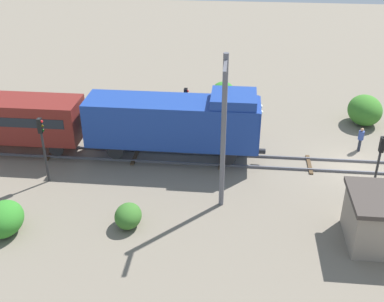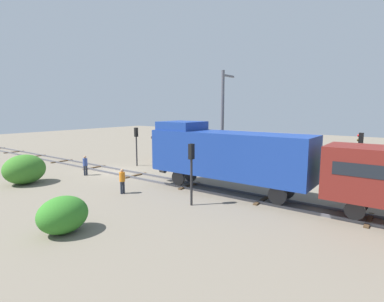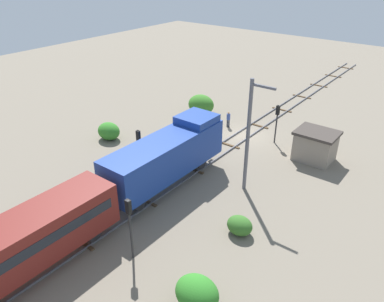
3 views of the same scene
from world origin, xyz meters
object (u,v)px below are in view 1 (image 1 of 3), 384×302
object	(u,v)px
traffic_signal_near	(380,156)
traffic_signal_far	(42,139)
worker_near_track	(361,137)
catenary_mast	(223,131)
relay_hut	(376,219)
worker_by_signal	(258,122)
traffic_signal_mid	(186,103)
locomotive	(175,121)

from	to	relation	value
traffic_signal_near	traffic_signal_far	world-z (taller)	traffic_signal_far
worker_near_track	traffic_signal_near	bearing A→B (deg)	90.38
catenary_mast	traffic_signal_near	bearing A→B (deg)	-78.06
traffic_signal_far	catenary_mast	bearing A→B (deg)	-97.78
traffic_signal_near	relay_hut	size ratio (longest dim) A/B	1.09
traffic_signal_near	worker_by_signal	bearing A→B (deg)	41.43
worker_by_signal	catenary_mast	world-z (taller)	catenary_mast
catenary_mast	worker_near_track	bearing A→B (deg)	-50.76
traffic_signal_mid	relay_hut	bearing A→B (deg)	-135.36
traffic_signal_far	traffic_signal_near	bearing A→B (deg)	-88.82
locomotive	traffic_signal_near	size ratio (longest dim) A/B	3.03
locomotive	catenary_mast	bearing A→B (deg)	-147.34
traffic_signal_mid	catenary_mast	bearing A→B (deg)	-160.78
worker_by_signal	catenary_mast	bearing A→B (deg)	-93.84
traffic_signal_near	catenary_mast	xyz separation A→B (m)	(-1.86, 8.78, 2.01)
traffic_signal_mid	traffic_signal_far	world-z (taller)	traffic_signal_far
traffic_signal_near	relay_hut	bearing A→B (deg)	167.36
traffic_signal_mid	traffic_signal_far	size ratio (longest dim) A/B	0.87
worker_by_signal	catenary_mast	size ratio (longest dim) A/B	0.19
traffic_signal_far	worker_near_track	bearing A→B (deg)	-73.14
traffic_signal_mid	relay_hut	world-z (taller)	traffic_signal_mid
traffic_signal_near	traffic_signal_mid	bearing A→B (deg)	60.63
traffic_signal_mid	worker_by_signal	distance (m)	5.49
traffic_signal_mid	worker_near_track	size ratio (longest dim) A/B	2.16
worker_by_signal	traffic_signal_far	bearing A→B (deg)	-139.06
traffic_signal_near	worker_by_signal	world-z (taller)	traffic_signal_near
traffic_signal_far	worker_by_signal	bearing A→B (deg)	-58.86
traffic_signal_mid	worker_by_signal	size ratio (longest dim) A/B	2.16
traffic_signal_near	worker_by_signal	size ratio (longest dim) A/B	2.25
relay_hut	traffic_signal_far	bearing A→B (deg)	78.08
worker_near_track	traffic_signal_mid	bearing A→B (deg)	-0.77
traffic_signal_mid	traffic_signal_far	bearing A→B (deg)	132.22
traffic_signal_near	traffic_signal_far	size ratio (longest dim) A/B	0.90
catenary_mast	relay_hut	distance (m)	8.83
traffic_signal_near	traffic_signal_far	xyz separation A→B (m)	(-0.40, 19.44, 0.27)
traffic_signal_far	worker_near_track	size ratio (longest dim) A/B	2.49
locomotive	traffic_signal_mid	size ratio (longest dim) A/B	3.16
traffic_signal_near	traffic_signal_far	bearing A→B (deg)	91.18
locomotive	traffic_signal_far	bearing A→B (deg)	115.88
worker_by_signal	relay_hut	world-z (taller)	relay_hut
worker_near_track	worker_by_signal	size ratio (longest dim) A/B	1.00
traffic_signal_near	relay_hut	distance (m)	4.59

